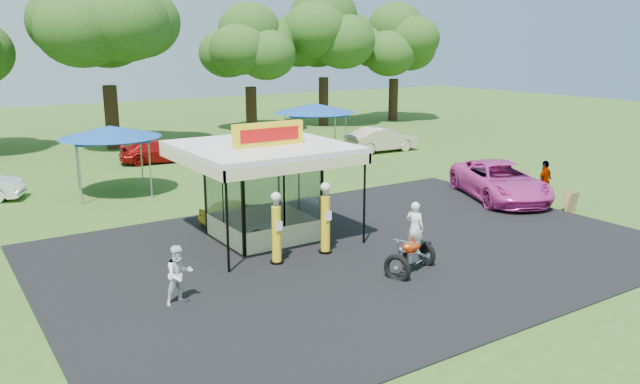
# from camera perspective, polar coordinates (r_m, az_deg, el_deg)

# --- Properties ---
(ground) EXTENTS (120.00, 120.00, 0.00)m
(ground) POSITION_cam_1_polar(r_m,az_deg,el_deg) (19.56, 7.09, -6.91)
(ground) COLOR #38591C
(ground) RESTS_ON ground
(asphalt_apron) EXTENTS (20.00, 14.00, 0.04)m
(asphalt_apron) POSITION_cam_1_polar(r_m,az_deg,el_deg) (21.02, 3.55, -5.30)
(asphalt_apron) COLOR black
(asphalt_apron) RESTS_ON ground
(gas_station_kiosk) EXTENTS (5.40, 5.40, 4.18)m
(gas_station_kiosk) POSITION_cam_1_polar(r_m,az_deg,el_deg) (21.94, -5.28, 0.27)
(gas_station_kiosk) COLOR white
(gas_station_kiosk) RESTS_ON ground
(gas_pump_left) EXTENTS (0.43, 0.43, 2.33)m
(gas_pump_left) POSITION_cam_1_polar(r_m,az_deg,el_deg) (19.45, -4.00, -3.48)
(gas_pump_left) COLOR black
(gas_pump_left) RESTS_ON ground
(gas_pump_right) EXTENTS (0.45, 0.45, 2.41)m
(gas_pump_right) POSITION_cam_1_polar(r_m,az_deg,el_deg) (20.35, 0.50, -2.55)
(gas_pump_right) COLOR black
(gas_pump_right) RESTS_ON ground
(motorcycle) EXTENTS (1.99, 1.44, 2.25)m
(motorcycle) POSITION_cam_1_polar(r_m,az_deg,el_deg) (19.08, 8.51, -4.70)
(motorcycle) COLOR black
(motorcycle) RESTS_ON ground
(spare_tires) EXTENTS (0.92, 0.62, 0.77)m
(spare_tires) POSITION_cam_1_polar(r_m,az_deg,el_deg) (20.92, -5.45, -4.42)
(spare_tires) COLOR black
(spare_tires) RESTS_ON ground
(a_frame_sign) EXTENTS (0.51, 0.48, 0.88)m
(a_frame_sign) POSITION_cam_1_polar(r_m,az_deg,el_deg) (27.47, 21.95, -0.83)
(a_frame_sign) COLOR #593819
(a_frame_sign) RESTS_ON ground
(kiosk_car) EXTENTS (2.82, 1.13, 0.96)m
(kiosk_car) POSITION_cam_1_polar(r_m,az_deg,el_deg) (24.17, -7.68, -1.73)
(kiosk_car) COLOR yellow
(kiosk_car) RESTS_ON ground
(pink_sedan) EXTENTS (4.94, 6.55, 1.65)m
(pink_sedan) POSITION_cam_1_polar(r_m,az_deg,el_deg) (28.66, 16.14, 0.98)
(pink_sedan) COLOR #D63AA1
(pink_sedan) RESTS_ON ground
(spectator_west) EXTENTS (0.86, 0.71, 1.62)m
(spectator_west) POSITION_cam_1_polar(r_m,az_deg,el_deg) (17.03, -12.75, -7.40)
(spectator_west) COLOR white
(spectator_west) RESTS_ON ground
(spectator_east_b) EXTENTS (1.10, 0.62, 1.77)m
(spectator_east_b) POSITION_cam_1_polar(r_m,az_deg,el_deg) (29.08, 19.85, 1.01)
(spectator_east_b) COLOR gray
(spectator_east_b) RESTS_ON ground
(bg_car_b) EXTENTS (4.66, 2.43, 1.29)m
(bg_car_b) POSITION_cam_1_polar(r_m,az_deg,el_deg) (37.27, -14.52, 3.62)
(bg_car_b) COLOR maroon
(bg_car_b) RESTS_ON ground
(bg_car_c) EXTENTS (4.75, 2.40, 1.55)m
(bg_car_c) POSITION_cam_1_polar(r_m,az_deg,el_deg) (36.57, -5.42, 4.01)
(bg_car_c) COLOR #A7A8AC
(bg_car_c) RESTS_ON ground
(bg_car_e) EXTENTS (4.82, 1.89, 1.56)m
(bg_car_e) POSITION_cam_1_polar(r_m,az_deg,el_deg) (39.89, 5.64, 4.81)
(bg_car_e) COLOR beige
(bg_car_e) RESTS_ON ground
(tent_west) EXTENTS (4.51, 4.51, 3.15)m
(tent_west) POSITION_cam_1_polar(r_m,az_deg,el_deg) (29.69, -18.65, 5.20)
(tent_west) COLOR gray
(tent_west) RESTS_ON ground
(tent_east) EXTENTS (4.73, 4.73, 3.31)m
(tent_east) POSITION_cam_1_polar(r_m,az_deg,el_deg) (36.97, -0.50, 7.65)
(tent_east) COLOR gray
(tent_east) RESTS_ON ground
(oak_far_c) EXTENTS (9.85, 9.85, 11.60)m
(oak_far_c) POSITION_cam_1_polar(r_m,az_deg,el_deg) (42.51, -19.05, 13.60)
(oak_far_c) COLOR black
(oak_far_c) RESTS_ON ground
(oak_far_d) EXTENTS (8.02, 8.02, 9.54)m
(oak_far_d) POSITION_cam_1_polar(r_m,az_deg,el_deg) (48.94, -6.43, 12.64)
(oak_far_d) COLOR black
(oak_far_d) RESTS_ON ground
(oak_far_e) EXTENTS (9.25, 9.25, 11.02)m
(oak_far_e) POSITION_cam_1_polar(r_m,az_deg,el_deg) (52.11, 0.33, 13.81)
(oak_far_e) COLOR black
(oak_far_e) RESTS_ON ground
(oak_far_f) EXTENTS (8.25, 8.25, 9.94)m
(oak_far_f) POSITION_cam_1_polar(r_m,az_deg,el_deg) (55.85, 6.84, 13.03)
(oak_far_f) COLOR black
(oak_far_f) RESTS_ON ground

